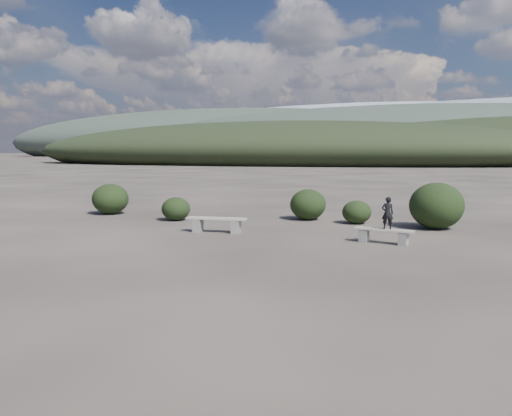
% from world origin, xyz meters
% --- Properties ---
extents(ground, '(1200.00, 1200.00, 0.00)m').
position_xyz_m(ground, '(0.00, 0.00, 0.00)').
color(ground, '#2C2622').
rests_on(ground, ground).
extents(bench_left, '(1.95, 0.57, 0.48)m').
position_xyz_m(bench_left, '(-2.77, 5.70, 0.29)').
color(bench_left, slate).
rests_on(bench_left, ground).
extents(bench_right, '(1.71, 0.67, 0.42)m').
position_xyz_m(bench_right, '(2.44, 5.36, 0.25)').
color(bench_right, slate).
rests_on(bench_right, ground).
extents(seated_person, '(0.37, 0.29, 0.91)m').
position_xyz_m(seated_person, '(2.53, 5.35, 0.87)').
color(seated_person, black).
rests_on(seated_person, bench_right).
extents(shrub_a, '(1.07, 1.07, 0.88)m').
position_xyz_m(shrub_a, '(-5.30, 7.85, 0.44)').
color(shrub_a, black).
rests_on(shrub_a, ground).
extents(shrub_b, '(1.36, 1.36, 1.17)m').
position_xyz_m(shrub_b, '(-0.61, 9.55, 0.58)').
color(shrub_b, black).
rests_on(shrub_b, ground).
extents(shrub_c, '(1.04, 1.04, 0.83)m').
position_xyz_m(shrub_c, '(1.27, 9.07, 0.42)').
color(shrub_c, black).
rests_on(shrub_c, ground).
extents(shrub_d, '(1.78, 1.78, 1.56)m').
position_xyz_m(shrub_d, '(3.94, 8.69, 0.78)').
color(shrub_d, black).
rests_on(shrub_d, ground).
extents(shrub_f, '(1.48, 1.48, 1.26)m').
position_xyz_m(shrub_f, '(-8.77, 8.77, 0.63)').
color(shrub_f, black).
rests_on(shrub_f, ground).
extents(mountain_ridges, '(500.00, 400.00, 56.00)m').
position_xyz_m(mountain_ridges, '(-7.48, 339.06, 10.84)').
color(mountain_ridges, black).
rests_on(mountain_ridges, ground).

